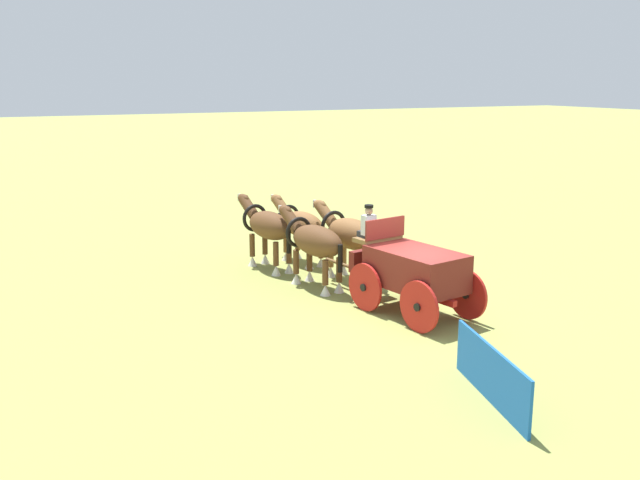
{
  "coord_description": "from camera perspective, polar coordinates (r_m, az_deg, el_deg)",
  "views": [
    {
      "loc": [
        -14.82,
        10.14,
        6.09
      ],
      "look_at": [
        4.31,
        0.65,
        1.2
      ],
      "focal_mm": 39.77,
      "sensor_mm": 36.0,
      "label": 1
    }
  ],
  "objects": [
    {
      "name": "draft_horse_lead_off",
      "position": [
        23.71,
        -1.58,
        1.17
      ],
      "size": [
        3.0,
        1.2,
        2.13
      ],
      "color": "brown",
      "rests_on": "ground"
    },
    {
      "name": "draft_horse_rear_off",
      "position": [
        21.63,
        2.34,
        0.4
      ],
      "size": [
        3.08,
        1.27,
        2.29
      ],
      "color": "brown",
      "rests_on": "ground"
    },
    {
      "name": "show_wagon",
      "position": [
        18.71,
        7.39,
        -2.38
      ],
      "size": [
        5.65,
        2.33,
        2.75
      ],
      "color": "maroon",
      "rests_on": "ground"
    },
    {
      "name": "draft_horse_rear_near",
      "position": [
        20.87,
        -0.46,
        -0.16
      ],
      "size": [
        3.15,
        1.26,
        2.24
      ],
      "color": "brown",
      "rests_on": "ground"
    },
    {
      "name": "ground_plane",
      "position": [
        18.96,
        7.61,
        -5.95
      ],
      "size": [
        220.0,
        220.0,
        0.0
      ],
      "primitive_type": "plane",
      "color": "olive"
    },
    {
      "name": "sponsor_banner",
      "position": [
        14.19,
        13.6,
        -10.46
      ],
      "size": [
        3.1,
        0.89,
        1.1
      ],
      "primitive_type": "cube",
      "rotation": [
        0.0,
        0.0,
        -0.26
      ],
      "color": "#1959B2",
      "rests_on": "ground"
    },
    {
      "name": "draft_horse_lead_near",
      "position": [
        22.98,
        -4.25,
        1.08
      ],
      "size": [
        3.11,
        1.24,
        2.27
      ],
      "color": "brown",
      "rests_on": "ground"
    }
  ]
}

